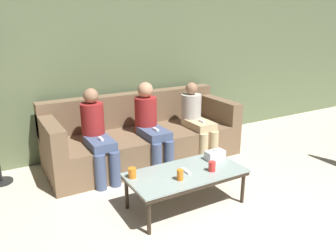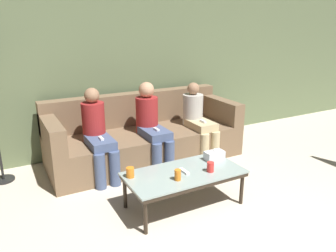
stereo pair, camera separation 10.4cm
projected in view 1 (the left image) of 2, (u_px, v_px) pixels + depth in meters
wall_back at (125, 63)px, 4.80m from camera, size 12.00×0.06×2.60m
couch at (143, 137)px, 4.63m from camera, size 2.67×0.99×0.90m
coffee_table at (186, 175)px, 3.41m from camera, size 1.23×0.62×0.39m
cup_near_left at (132, 173)px, 3.25m from camera, size 0.08×0.08×0.10m
cup_near_right at (212, 166)px, 3.40m from camera, size 0.07×0.07×0.11m
cup_far_center at (180, 175)px, 3.21m from camera, size 0.06×0.06×0.11m
tissue_box at (215, 155)px, 3.70m from camera, size 0.22×0.12×0.13m
game_remote at (186, 171)px, 3.39m from camera, size 0.04×0.15×0.02m
seated_person_left_end at (97, 133)px, 3.99m from camera, size 0.31×0.68×1.11m
seated_person_mid_left at (150, 123)px, 4.34m from camera, size 0.31×0.69×1.12m
seated_person_mid_right at (196, 118)px, 4.70m from camera, size 0.31×0.66×1.06m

